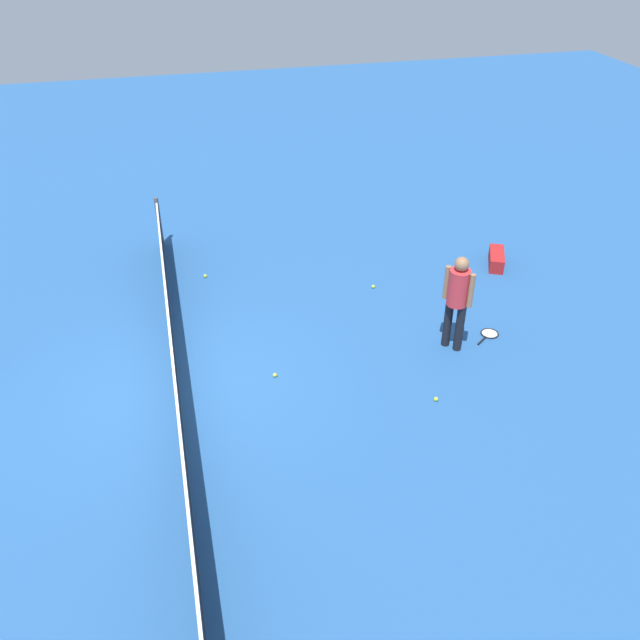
# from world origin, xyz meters

# --- Properties ---
(ground_plane) EXTENTS (40.00, 40.00, 0.00)m
(ground_plane) POSITION_xyz_m (0.00, 0.00, 0.00)
(ground_plane) COLOR #265693
(court_net) EXTENTS (10.09, 0.09, 1.07)m
(court_net) POSITION_xyz_m (0.00, 0.00, 0.50)
(court_net) COLOR #4C4C51
(court_net) RESTS_ON ground_plane
(player_near_side) EXTENTS (0.48, 0.48, 1.70)m
(player_near_side) POSITION_xyz_m (-0.00, -4.55, 1.01)
(player_near_side) COLOR black
(player_near_side) RESTS_ON ground_plane
(tennis_racket_near_player) EXTENTS (0.49, 0.57, 0.03)m
(tennis_racket_near_player) POSITION_xyz_m (0.17, -5.33, 0.01)
(tennis_racket_near_player) COLOR black
(tennis_racket_near_player) RESTS_ON ground_plane
(tennis_ball_near_player) EXTENTS (0.07, 0.07, 0.07)m
(tennis_ball_near_player) POSITION_xyz_m (-0.09, -1.51, 0.03)
(tennis_ball_near_player) COLOR #C6E033
(tennis_ball_near_player) RESTS_ON ground_plane
(tennis_ball_by_net) EXTENTS (0.07, 0.07, 0.07)m
(tennis_ball_by_net) POSITION_xyz_m (3.34, -0.76, 0.03)
(tennis_ball_by_net) COLOR #C6E033
(tennis_ball_by_net) RESTS_ON ground_plane
(tennis_ball_midcourt) EXTENTS (0.07, 0.07, 0.07)m
(tennis_ball_midcourt) POSITION_xyz_m (-1.25, -3.77, 0.03)
(tennis_ball_midcourt) COLOR #C6E033
(tennis_ball_midcourt) RESTS_ON ground_plane
(tennis_ball_baseline) EXTENTS (0.07, 0.07, 0.07)m
(tennis_ball_baseline) POSITION_xyz_m (2.15, -3.86, 0.03)
(tennis_ball_baseline) COLOR #C6E033
(tennis_ball_baseline) RESTS_ON ground_plane
(equipment_bag) EXTENTS (0.84, 0.59, 0.28)m
(equipment_bag) POSITION_xyz_m (2.46, -6.58, 0.14)
(equipment_bag) COLOR #B21E1E
(equipment_bag) RESTS_ON ground_plane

